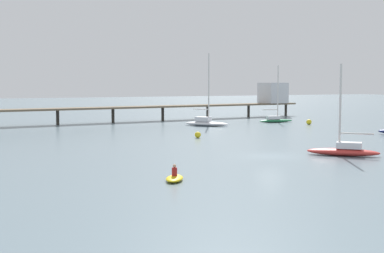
% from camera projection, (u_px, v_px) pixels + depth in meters
% --- Properties ---
extents(ground_plane, '(400.00, 400.00, 0.00)m').
position_uv_depth(ground_plane, '(271.00, 156.00, 48.32)').
color(ground_plane, slate).
extents(pier, '(76.28, 10.19, 6.57)m').
position_uv_depth(pier, '(194.00, 100.00, 97.18)').
color(pier, brown).
rests_on(pier, ground_plane).
extents(sailboat_green, '(6.16, 2.06, 9.43)m').
position_uv_depth(sailboat_green, '(275.00, 118.00, 89.77)').
color(sailboat_green, '#287F4C').
rests_on(sailboat_green, ground_plane).
extents(sailboat_white, '(6.11, 6.75, 10.96)m').
position_uv_depth(sailboat_white, '(206.00, 122.00, 82.20)').
color(sailboat_white, white).
rests_on(sailboat_white, ground_plane).
extents(sailboat_red, '(5.66, 5.74, 8.24)m').
position_uv_depth(sailboat_red, '(344.00, 149.00, 48.58)').
color(sailboat_red, red).
rests_on(sailboat_red, ground_plane).
extents(dinghy_yellow, '(2.25, 2.70, 1.14)m').
position_uv_depth(dinghy_yellow, '(174.00, 178.00, 36.11)').
color(dinghy_yellow, yellow).
rests_on(dinghy_yellow, ground_plane).
extents(mooring_buoy_near, '(0.82, 0.82, 0.82)m').
position_uv_depth(mooring_buoy_near, '(309.00, 122.00, 84.84)').
color(mooring_buoy_near, yellow).
rests_on(mooring_buoy_near, ground_plane).
extents(mooring_buoy_far, '(0.74, 0.74, 0.74)m').
position_uv_depth(mooring_buoy_far, '(198.00, 135.00, 64.29)').
color(mooring_buoy_far, yellow).
rests_on(mooring_buoy_far, ground_plane).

